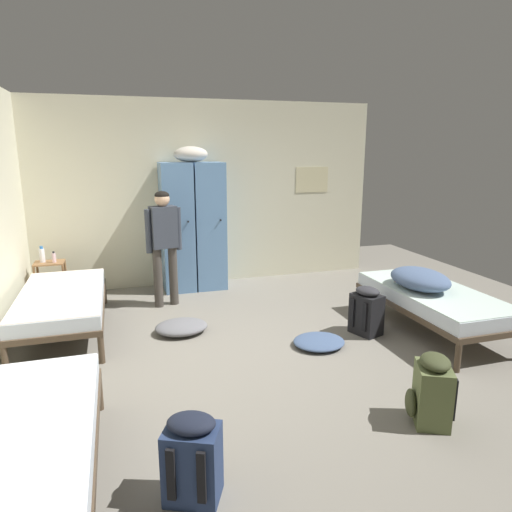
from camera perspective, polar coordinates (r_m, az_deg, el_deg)
The scene contains 16 objects.
ground_plane at distance 4.83m, azimuth 0.96°, elevation -11.75°, with size 8.62×8.62×0.00m, color slate.
room_backdrop at distance 5.54m, azimuth -16.51°, elevation 5.78°, with size 5.24×5.44×2.74m.
locker_bank at distance 6.74m, azimuth -7.86°, elevation 3.99°, with size 0.90×0.55×2.07m.
shelf_unit at distance 6.72m, azimuth -24.18°, elevation -2.55°, with size 0.38×0.30×0.57m.
bed_right at distance 5.58m, azimuth 21.23°, elevation -5.00°, with size 0.90×1.90×0.49m.
bed_left_rear at distance 5.58m, azimuth -23.02°, elevation -5.14°, with size 0.90×1.90×0.49m.
bed_left_front at distance 3.15m, azimuth -27.92°, elevation -20.27°, with size 0.90×1.90×0.49m.
bedding_heap at distance 5.51m, azimuth 19.74°, elevation -2.69°, with size 0.56×0.79×0.22m.
person_traveler at distance 6.03m, azimuth -11.40°, elevation 2.23°, with size 0.47×0.26×1.52m.
water_bottle at distance 6.68m, azimuth -25.10°, elevation 0.11°, with size 0.07×0.07×0.22m.
lotion_bottle at distance 6.60m, azimuth -23.86°, elevation -0.17°, with size 0.05×0.05×0.15m.
backpack_black at distance 5.31m, azimuth 13.67°, elevation -6.73°, with size 0.40×0.38×0.55m.
backpack_navy at distance 2.98m, azimuth -7.86°, elevation -23.69°, with size 0.39×0.40×0.55m.
backpack_olive at distance 3.83m, azimuth 20.97°, elevation -15.42°, with size 0.41×0.39×0.55m.
clothes_pile_denim at distance 4.97m, azimuth 7.85°, elevation -10.52°, with size 0.55×0.49×0.09m.
clothes_pile_grey at distance 5.31m, azimuth -9.28°, elevation -8.71°, with size 0.59×0.48×0.14m.
Camera 1 is at (-1.36, -4.16, 2.04)m, focal length 32.11 mm.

